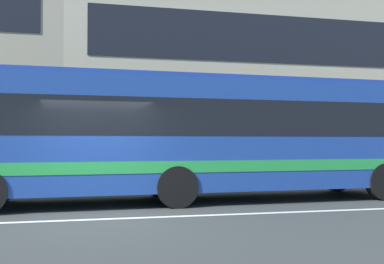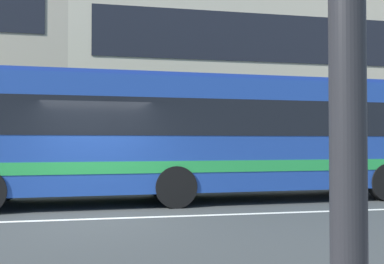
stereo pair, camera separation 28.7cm
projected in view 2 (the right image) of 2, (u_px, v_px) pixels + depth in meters
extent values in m
plane|color=#363938|center=(96.00, 219.00, 8.99)|extent=(160.00, 160.00, 0.00)
cube|color=silver|center=(96.00, 219.00, 8.99)|extent=(60.00, 0.16, 0.01)
cube|color=#214718|center=(79.00, 176.00, 14.78)|extent=(12.64, 1.10, 0.87)
cube|color=#B3AB91|center=(291.00, 75.00, 24.30)|extent=(23.05, 8.85, 10.58)
cube|color=black|center=(332.00, 41.00, 19.96)|extent=(21.20, 0.04, 2.12)
cube|color=navy|center=(195.00, 135.00, 11.84)|extent=(12.05, 2.89, 2.80)
cube|color=black|center=(195.00, 120.00, 11.85)|extent=(11.33, 2.89, 0.90)
cube|color=green|center=(195.00, 164.00, 11.82)|extent=(11.81, 2.91, 0.28)
cube|color=navy|center=(195.00, 81.00, 11.87)|extent=(11.55, 2.48, 0.12)
cylinder|color=black|center=(339.00, 176.00, 14.06)|extent=(1.01, 0.31, 1.00)
cylinder|color=black|center=(160.00, 179.00, 12.75)|extent=(1.01, 0.31, 1.00)
cylinder|color=black|center=(176.00, 187.00, 10.53)|extent=(1.01, 0.31, 1.00)
cylinder|color=black|center=(3.00, 182.00, 11.78)|extent=(1.01, 0.31, 1.00)
cylinder|color=black|center=(347.00, 17.00, 1.70)|extent=(0.14, 0.14, 3.79)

